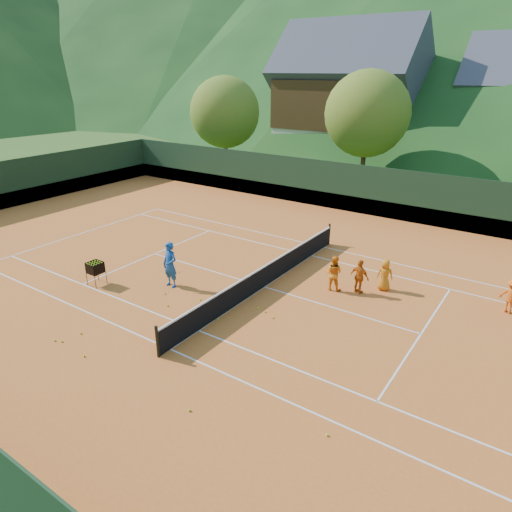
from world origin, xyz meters
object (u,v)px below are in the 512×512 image
Objects in this scene: student_a at (334,273)px; student_c at (385,275)px; student_b at (360,277)px; chalet_left at (348,98)px; coach at (170,265)px; ball_hopper at (95,268)px; student_d at (512,296)px; tennis_net at (264,276)px.

student_c is at bearing -154.67° from student_a.
chalet_left is (-13.42, 28.31, 4.92)m from student_b.
coach is 3.14m from ball_hopper.
ball_hopper is (-10.02, -6.30, 0.09)m from student_c.
student_d is at bearing 27.66° from coach.
student_d is 1.35× the size of ball_hopper.
student_c is at bearing -62.74° from chalet_left.
student_b is at bearing 26.32° from tennis_net.
student_b is at bearing 32.75° from coach.
student_b is 1.42× the size of ball_hopper.
student_b is at bearing -64.64° from chalet_left.
student_a is 1.09× the size of student_d.
student_b is at bearing 28.25° from student_c.
chalet_left is (-10.00, 30.00, 5.13)m from tennis_net.
chalet_left is (-4.13, 33.76, 4.88)m from ball_hopper.
coach is 8.71m from student_c.
student_a is at bearing 34.73° from coach.
coach reaches higher than student_c.
student_d is 32.89m from chalet_left.
student_b is (0.99, 0.30, -0.02)m from student_a.
coach is 1.46× the size of student_c.
student_b is at bearing 30.40° from ball_hopper.
student_a is at bearing 29.95° from student_b.
student_c is 0.09× the size of chalet_left.
coach is 0.16× the size of tennis_net.
student_a is 9.76m from ball_hopper.
ball_hopper is at bearing 11.16° from student_c.
student_b is 1.06× the size of student_d.
coach is 0.14× the size of chalet_left.
student_d reaches higher than tennis_net.
student_a is at bearing 12.78° from student_c.
chalet_left is at bearing 108.43° from tennis_net.
tennis_net is at bearing 36.20° from coach.
coach is 3.87m from tennis_net.
student_b is 0.10× the size of chalet_left.
coach is 13.03m from student_d.
tennis_net is (3.21, 2.11, -0.46)m from coach.
chalet_left is at bearing 104.89° from coach.
ball_hopper is (-9.29, -5.45, 0.04)m from student_b.
ball_hopper is at bearing -145.17° from coach.
student_c is 1.31× the size of ball_hopper.
student_d is 0.10× the size of chalet_left.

